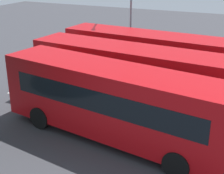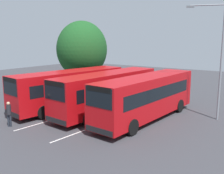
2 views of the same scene
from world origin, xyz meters
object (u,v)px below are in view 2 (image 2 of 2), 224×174
at_px(bus_center_left, 107,91).
at_px(street_lamp, 218,55).
at_px(pedestrian, 9,112).
at_px(bus_center_right, 146,96).
at_px(bus_far_left, 70,88).
at_px(depot_tree, 82,49).

relative_size(bus_center_left, street_lamp, 1.29).
bearing_deg(bus_center_left, street_lamp, 116.17).
xyz_separation_m(pedestrian, street_lamp, (-10.14, 11.51, 3.92)).
distance_m(bus_center_right, street_lamp, 6.14).
bearing_deg(bus_far_left, street_lamp, 117.54).
distance_m(pedestrian, depot_tree, 13.79).
distance_m(bus_center_left, street_lamp, 9.12).
bearing_deg(street_lamp, depot_tree, -30.09).
relative_size(bus_center_left, bus_center_right, 1.00).
distance_m(bus_far_left, depot_tree, 8.19).
bearing_deg(bus_center_left, pedestrian, -22.32).
height_order(bus_center_right, street_lamp, street_lamp).
relative_size(bus_far_left, depot_tree, 1.37).
distance_m(bus_far_left, street_lamp, 12.56).
xyz_separation_m(bus_far_left, bus_center_right, (-0.91, 7.18, 0.00)).
bearing_deg(bus_center_right, bus_far_left, -78.67).
distance_m(bus_far_left, bus_center_left, 3.63).
bearing_deg(street_lamp, bus_center_right, 13.73).
xyz_separation_m(bus_center_left, depot_tree, (-5.59, -7.63, 3.12)).
xyz_separation_m(bus_center_left, pedestrian, (6.99, -3.55, -0.79)).
bearing_deg(pedestrian, bus_center_right, -76.09).
relative_size(bus_center_right, street_lamp, 1.29).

